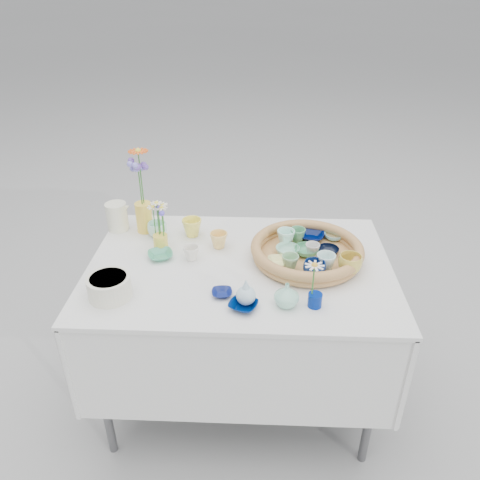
{
  "coord_description": "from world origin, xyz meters",
  "views": [
    {
      "loc": [
        0.07,
        -1.64,
        1.83
      ],
      "look_at": [
        0.0,
        0.02,
        0.87
      ],
      "focal_mm": 35.0,
      "sensor_mm": 36.0,
      "label": 1
    }
  ],
  "objects_px": {
    "bud_vase_seafoam": "(287,295)",
    "tall_vase_yellow": "(144,217)",
    "display_table": "(240,393)",
    "wicker_tray": "(307,252)"
  },
  "relations": [
    {
      "from": "display_table",
      "to": "tall_vase_yellow",
      "type": "height_order",
      "value": "tall_vase_yellow"
    },
    {
      "from": "bud_vase_seafoam",
      "to": "tall_vase_yellow",
      "type": "xyz_separation_m",
      "value": [
        -0.64,
        0.54,
        0.02
      ]
    },
    {
      "from": "wicker_tray",
      "to": "bud_vase_seafoam",
      "type": "xyz_separation_m",
      "value": [
        -0.1,
        -0.32,
        0.01
      ]
    },
    {
      "from": "display_table",
      "to": "tall_vase_yellow",
      "type": "relative_size",
      "value": 8.81
    },
    {
      "from": "display_table",
      "to": "tall_vase_yellow",
      "type": "bearing_deg",
      "value": 149.27
    },
    {
      "from": "display_table",
      "to": "tall_vase_yellow",
      "type": "xyz_separation_m",
      "value": [
        -0.46,
        0.27,
        0.84
      ]
    },
    {
      "from": "tall_vase_yellow",
      "to": "wicker_tray",
      "type": "bearing_deg",
      "value": -16.71
    },
    {
      "from": "wicker_tray",
      "to": "tall_vase_yellow",
      "type": "distance_m",
      "value": 0.77
    },
    {
      "from": "display_table",
      "to": "tall_vase_yellow",
      "type": "distance_m",
      "value": 0.99
    },
    {
      "from": "bud_vase_seafoam",
      "to": "display_table",
      "type": "bearing_deg",
      "value": 123.91
    }
  ]
}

